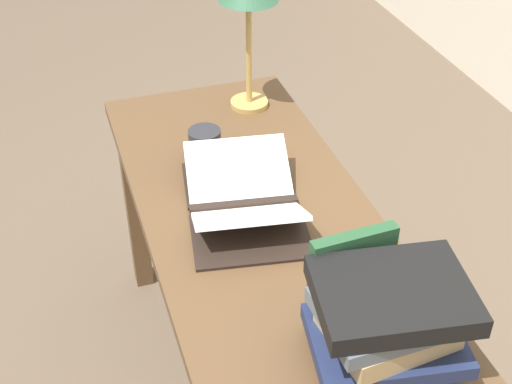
{
  "coord_description": "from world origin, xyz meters",
  "views": [
    {
      "loc": [
        1.25,
        -0.44,
        1.85
      ],
      "look_at": [
        -0.07,
        -0.01,
        0.82
      ],
      "focal_mm": 50.0,
      "sensor_mm": 36.0,
      "label": 1
    }
  ],
  "objects": [
    {
      "name": "book_stack_tall",
      "position": [
        0.44,
        0.08,
        0.85
      ],
      "size": [
        0.26,
        0.32,
        0.21
      ],
      "color": "maroon",
      "rests_on": "reading_desk"
    },
    {
      "name": "reading_desk",
      "position": [
        0.0,
        0.0,
        0.63
      ],
      "size": [
        1.55,
        0.57,
        0.74
      ],
      "color": "brown",
      "rests_on": "ground_plane"
    },
    {
      "name": "book_standing_upright",
      "position": [
        0.3,
        0.07,
        0.85
      ],
      "size": [
        0.04,
        0.18,
        0.22
      ],
      "rotation": [
        0.0,
        0.0,
        0.05
      ],
      "color": "#234C2D",
      "rests_on": "reading_desk"
    },
    {
      "name": "coffee_mug",
      "position": [
        -0.36,
        -0.07,
        0.79
      ],
      "size": [
        0.12,
        0.09,
        0.1
      ],
      "rotation": [
        0.0,
        0.0,
        3.25
      ],
      "color": "#28282D",
      "rests_on": "reading_desk"
    },
    {
      "name": "open_book",
      "position": [
        -0.12,
        -0.03,
        0.77
      ],
      "size": [
        0.47,
        0.35,
        0.1
      ],
      "rotation": [
        0.0,
        0.0,
        -0.16
      ],
      "color": "black",
      "rests_on": "reading_desk"
    }
  ]
}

